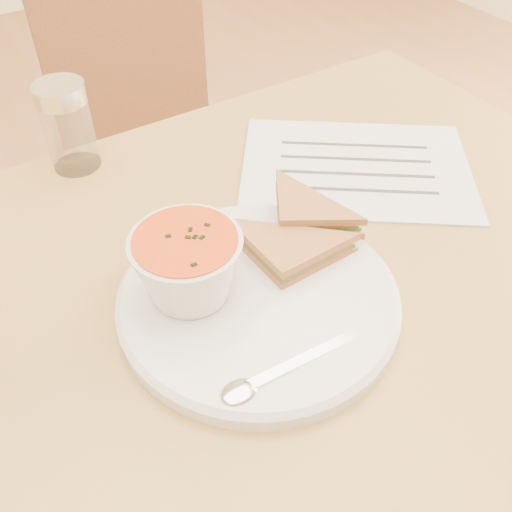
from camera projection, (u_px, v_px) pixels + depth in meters
dining_table at (263, 436)px, 0.90m from camera, size 1.00×0.70×0.75m
chair_far at (166, 188)px, 1.31m from camera, size 0.39×0.39×0.81m
plate at (258, 300)px, 0.59m from camera, size 0.30×0.30×0.02m
soup_bowl at (188, 269)px, 0.56m from camera, size 0.14×0.14×0.08m
sandwich_half_a at (282, 284)px, 0.58m from camera, size 0.11×0.11×0.03m
sandwich_half_b at (280, 231)px, 0.62m from camera, size 0.13×0.13×0.03m
spoon at (289, 367)px, 0.52m from camera, size 0.18×0.04×0.01m
paper_menu at (356, 167)px, 0.77m from camera, size 0.38×0.36×0.00m
condiment_shaker at (68, 127)px, 0.74m from camera, size 0.07×0.07×0.12m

